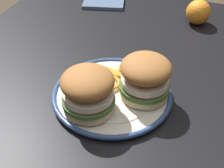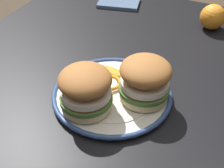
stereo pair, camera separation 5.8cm
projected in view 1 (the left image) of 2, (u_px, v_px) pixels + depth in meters
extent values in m
cube|color=black|center=(103.00, 101.00, 0.73)|extent=(1.25, 0.98, 0.03)
cube|color=black|center=(63.00, 65.00, 1.49)|extent=(0.06, 0.06, 0.73)
cylinder|color=silver|center=(112.00, 95.00, 0.72)|extent=(0.26, 0.26, 0.01)
torus|color=navy|center=(112.00, 93.00, 0.71)|extent=(0.29, 0.29, 0.01)
cylinder|color=silver|center=(112.00, 93.00, 0.71)|extent=(0.20, 0.20, 0.00)
cylinder|color=beige|center=(144.00, 91.00, 0.70)|extent=(0.11, 0.11, 0.02)
cylinder|color=#477033|center=(144.00, 86.00, 0.69)|extent=(0.12, 0.12, 0.01)
cylinder|color=#BC3828|center=(145.00, 83.00, 0.68)|extent=(0.10, 0.10, 0.01)
cylinder|color=silver|center=(145.00, 80.00, 0.68)|extent=(0.11, 0.11, 0.01)
ellipsoid|color=#A36633|center=(146.00, 68.00, 0.65)|extent=(0.16, 0.16, 0.05)
cylinder|color=beige|center=(89.00, 104.00, 0.66)|extent=(0.11, 0.11, 0.02)
cylinder|color=#477033|center=(89.00, 100.00, 0.65)|extent=(0.12, 0.12, 0.01)
cylinder|color=#BC3828|center=(88.00, 97.00, 0.65)|extent=(0.10, 0.10, 0.01)
cylinder|color=silver|center=(88.00, 94.00, 0.64)|extent=(0.11, 0.11, 0.01)
ellipsoid|color=#A36633|center=(87.00, 82.00, 0.62)|extent=(0.16, 0.16, 0.05)
torus|color=orange|center=(109.00, 83.00, 0.73)|extent=(0.08, 0.08, 0.01)
cylinder|color=#F4E5C6|center=(109.00, 84.00, 0.73)|extent=(0.03, 0.03, 0.00)
ellipsoid|color=orange|center=(129.00, 70.00, 0.76)|extent=(0.05, 0.07, 0.01)
ellipsoid|color=orange|center=(109.00, 71.00, 0.76)|extent=(0.04, 0.08, 0.01)
sphere|color=orange|center=(198.00, 12.00, 0.97)|extent=(0.08, 0.08, 0.08)
cube|color=slate|center=(104.00, 3.00, 1.11)|extent=(0.13, 0.17, 0.01)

